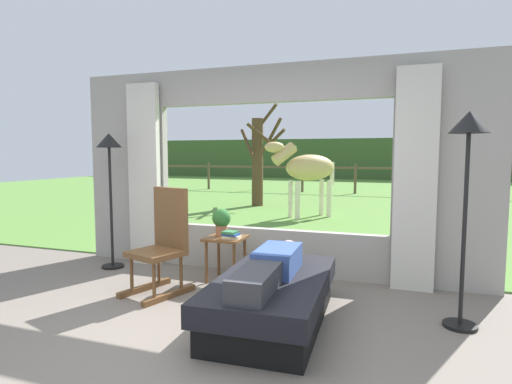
{
  "coord_description": "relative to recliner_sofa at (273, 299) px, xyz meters",
  "views": [
    {
      "loc": [
        1.52,
        -2.59,
        1.48
      ],
      "look_at": [
        0.0,
        1.8,
        1.05
      ],
      "focal_mm": 28.95,
      "sensor_mm": 36.0,
      "label": 1
    }
  ],
  "objects": [
    {
      "name": "pasture_tree",
      "position": [
        -2.75,
        7.7,
        1.15
      ],
      "size": [
        1.28,
        1.5,
        2.87
      ],
      "color": "#4C3823",
      "rests_on": "outdoor_pasture_lawn"
    },
    {
      "name": "side_table",
      "position": [
        -0.87,
        0.99,
        0.21
      ],
      "size": [
        0.44,
        0.44,
        0.52
      ],
      "color": "brown",
      "rests_on": "ground_plane"
    },
    {
      "name": "outdoor_pasture_lawn",
      "position": [
        -0.52,
        12.4,
        -0.21
      ],
      "size": [
        36.0,
        21.68,
        0.02
      ],
      "primitive_type": "cube",
      "color": "#568438",
      "rests_on": "ground_plane"
    },
    {
      "name": "back_wall_with_window",
      "position": [
        -0.52,
        1.5,
        1.03
      ],
      "size": [
        5.2,
        0.12,
        2.55
      ],
      "color": "#9E998E",
      "rests_on": "ground_plane"
    },
    {
      "name": "book_stack",
      "position": [
        -0.78,
        0.93,
        0.34
      ],
      "size": [
        0.21,
        0.17,
        0.09
      ],
      "color": "beige",
      "rests_on": "side_table"
    },
    {
      "name": "floor_lamp_left",
      "position": [
        -2.5,
        1.03,
        1.19
      ],
      "size": [
        0.32,
        0.32,
        1.74
      ],
      "color": "black",
      "rests_on": "ground_plane"
    },
    {
      "name": "floor_lamp_right",
      "position": [
        1.54,
        0.45,
        1.26
      ],
      "size": [
        0.32,
        0.32,
        1.83
      ],
      "color": "black",
      "rests_on": "ground_plane"
    },
    {
      "name": "recliner_sofa",
      "position": [
        0.0,
        0.0,
        0.0
      ],
      "size": [
        0.97,
        1.74,
        0.42
      ],
      "rotation": [
        0.0,
        0.0,
        0.04
      ],
      "color": "black",
      "rests_on": "ground_plane"
    },
    {
      "name": "pasture_fence_line",
      "position": [
        -0.52,
        12.28,
        0.53
      ],
      "size": [
        16.1,
        0.1,
        1.1
      ],
      "color": "brown",
      "rests_on": "outdoor_pasture_lawn"
    },
    {
      "name": "distant_hill_ridge",
      "position": [
        -0.52,
        22.24,
        0.98
      ],
      "size": [
        36.0,
        2.0,
        2.4
      ],
      "primitive_type": "cube",
      "color": "#3A562B",
      "rests_on": "ground_plane"
    },
    {
      "name": "rocking_chair",
      "position": [
        -1.34,
        0.42,
        0.33
      ],
      "size": [
        0.65,
        0.79,
        1.12
      ],
      "rotation": [
        0.0,
        0.0,
        -0.31
      ],
      "color": "brown",
      "rests_on": "ground_plane"
    },
    {
      "name": "reclining_person",
      "position": [
        -0.0,
        -0.05,
        0.3
      ],
      "size": [
        0.36,
        1.43,
        0.22
      ],
      "rotation": [
        0.0,
        0.0,
        0.04
      ],
      "color": "#334C8C",
      "rests_on": "recliner_sofa"
    },
    {
      "name": "curtain_panel_right",
      "position": [
        1.17,
        1.36,
        0.98
      ],
      "size": [
        0.44,
        0.1,
        2.4
      ],
      "primitive_type": "cube",
      "color": "beige",
      "rests_on": "ground_plane"
    },
    {
      "name": "potted_plant",
      "position": [
        -0.95,
        1.05,
        0.48
      ],
      "size": [
        0.22,
        0.22,
        0.32
      ],
      "color": "#9E6042",
      "rests_on": "side_table"
    },
    {
      "name": "horse",
      "position": [
        -0.99,
        5.97,
        0.94
      ],
      "size": [
        1.56,
        1.49,
        1.73
      ],
      "rotation": [
        0.0,
        0.0,
        2.32
      ],
      "color": "tan",
      "rests_on": "outdoor_pasture_lawn"
    },
    {
      "name": "curtain_panel_left",
      "position": [
        -2.21,
        1.36,
        0.98
      ],
      "size": [
        0.44,
        0.1,
        2.4
      ],
      "primitive_type": "cube",
      "color": "beige",
      "rests_on": "ground_plane"
    },
    {
      "name": "ground_plane",
      "position": [
        -0.52,
        -0.76,
        -0.22
      ],
      "size": [
        12.0,
        12.0,
        0.0
      ],
      "primitive_type": "plane",
      "color": "#70665B"
    }
  ]
}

